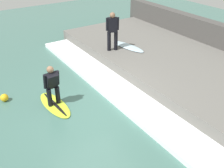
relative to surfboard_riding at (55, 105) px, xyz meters
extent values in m
plane|color=#426B60|center=(0.84, -0.88, -0.03)|extent=(28.00, 28.00, 0.00)
cube|color=#66635E|center=(4.88, -0.88, 0.24)|extent=(4.40, 12.07, 0.54)
cube|color=white|center=(2.12, -0.88, 0.05)|extent=(1.12, 11.46, 0.17)
ellipsoid|color=#BFE02D|center=(0.00, 0.00, 0.00)|extent=(0.69, 1.76, 0.06)
ellipsoid|color=black|center=(0.00, 0.00, 0.03)|extent=(0.20, 1.59, 0.01)
cylinder|color=black|center=(-0.14, -0.01, 0.32)|extent=(0.15, 0.15, 0.58)
cylinder|color=black|center=(0.14, 0.01, 0.32)|extent=(0.15, 0.15, 0.58)
cube|color=black|center=(0.00, 0.00, 0.88)|extent=(0.38, 0.43, 0.59)
sphere|color=#846047|center=(0.00, 0.00, 1.25)|extent=(0.21, 0.21, 0.21)
cylinder|color=black|center=(-0.20, -0.01, 0.91)|extent=(0.10, 0.19, 0.50)
cylinder|color=black|center=(0.20, 0.01, 0.91)|extent=(0.10, 0.19, 0.50)
cylinder|color=black|center=(3.47, 1.66, 0.90)|extent=(0.15, 0.15, 0.78)
cylinder|color=black|center=(3.21, 1.76, 0.90)|extent=(0.15, 0.15, 0.78)
cube|color=black|center=(3.34, 1.71, 1.57)|extent=(0.43, 0.36, 0.58)
sphere|color=#846047|center=(3.34, 1.71, 1.96)|extent=(0.22, 0.22, 0.22)
cylinder|color=black|center=(3.54, 1.64, 1.61)|extent=(0.11, 0.12, 0.51)
cylinder|color=black|center=(3.14, 1.79, 1.61)|extent=(0.11, 0.12, 0.51)
ellipsoid|color=silver|center=(4.06, 1.59, 0.54)|extent=(0.75, 1.76, 0.06)
sphere|color=yellow|center=(-1.25, 1.14, 0.10)|extent=(0.25, 0.25, 0.25)
camera|label=1|loc=(-2.28, -6.72, 4.72)|focal=42.00mm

